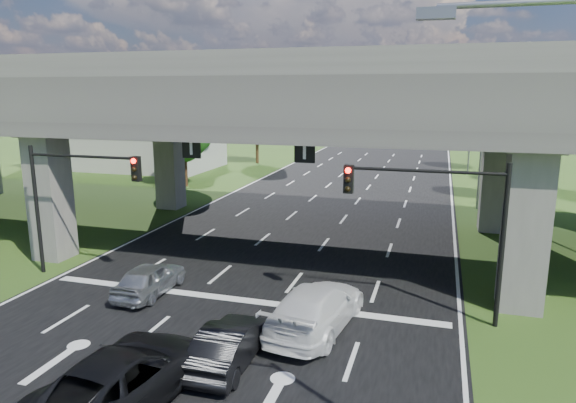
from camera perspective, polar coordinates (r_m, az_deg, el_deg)
The scene contains 18 objects.
ground at distance 18.67m, azimuth -10.07°, elevation -14.77°, with size 160.00×160.00×0.00m, color #2C4B18.
road at distance 27.27m, azimuth -0.64°, elevation -5.70°, with size 18.00×120.00×0.03m, color black.
overpass at distance 27.87m, azimuth 0.56°, elevation 11.22°, with size 80.00×15.00×10.00m.
warehouse at distance 60.45m, azimuth -17.50°, elevation 5.59°, with size 20.00×10.00×4.00m, color #9E9E99.
signal_right at distance 19.20m, azimuth 16.55°, elevation -1.01°, with size 5.76×0.54×6.00m.
signal_left at distance 24.68m, azimuth -22.72°, elevation 1.41°, with size 5.76×0.54×6.00m.
streetlight_far at distance 38.94m, azimuth 20.27°, elevation 7.71°, with size 3.38×0.25×10.00m.
streetlight_beyond at distance 54.89m, azimuth 19.31°, elevation 8.89°, with size 3.38×0.25×10.00m.
tree_left_near at distance 46.31m, azimuth -11.45°, elevation 7.55°, with size 4.50×4.50×7.80m.
tree_left_mid at distance 54.82m, azimuth -10.29°, elevation 7.61°, with size 3.91×3.90×6.76m.
tree_left_far at distance 60.51m, azimuth -3.45°, elevation 9.12°, with size 4.80×4.80×8.32m.
tree_right_near at distance 43.29m, azimuth 23.74°, elevation 6.02°, with size 4.20×4.20×7.28m.
tree_right_mid at distance 51.64m, azimuth 25.99°, elevation 6.31°, with size 3.91×3.90×6.76m.
tree_right_far at distance 59.05m, azimuth 20.98°, elevation 7.95°, with size 4.50×4.50×7.80m.
car_silver at distance 22.45m, azimuth -15.11°, elevation -8.29°, with size 1.60×3.98×1.36m, color #B9BDC2.
car_dark at distance 16.62m, azimuth -6.54°, elevation -15.47°, with size 1.44×4.13×1.36m, color black.
car_white at distance 18.70m, azimuth 3.13°, elevation -11.67°, with size 2.29×5.62×1.63m, color white.
car_trailing at distance 15.25m, azimuth -17.86°, elevation -18.19°, with size 2.70×5.85×1.63m, color black.
Camera 1 is at (7.69, -14.78, 8.42)m, focal length 32.00 mm.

